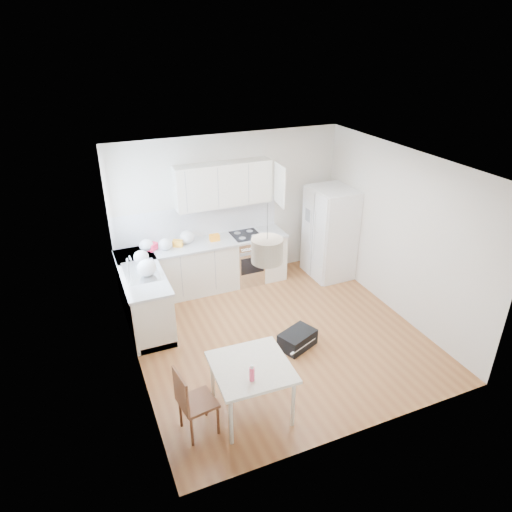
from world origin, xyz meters
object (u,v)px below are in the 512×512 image
(refrigerator, at_px, (331,233))
(dining_chair, at_px, (198,400))
(gym_bag, at_px, (297,339))
(dining_table, at_px, (251,371))

(refrigerator, distance_m, dining_chair, 4.40)
(refrigerator, distance_m, gym_bag, 2.52)
(dining_table, bearing_deg, refrigerator, 47.38)
(refrigerator, bearing_deg, dining_table, -135.52)
(refrigerator, xyz_separation_m, dining_table, (-2.73, -2.73, -0.22))
(dining_table, relative_size, gym_bag, 1.74)
(dining_table, distance_m, dining_chair, 0.70)
(dining_chair, xyz_separation_m, gym_bag, (1.80, 0.97, -0.33))
(refrigerator, distance_m, dining_table, 3.87)
(gym_bag, bearing_deg, dining_chair, -174.27)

